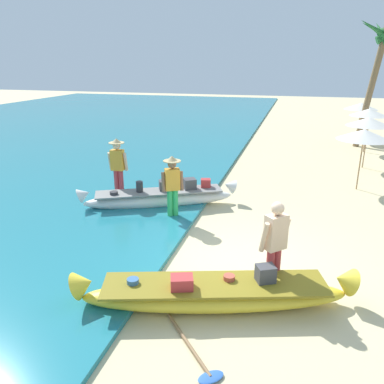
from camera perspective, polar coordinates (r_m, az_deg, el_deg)
The scene contains 12 objects.
ground_plane at distance 7.68m, azimuth 7.29°, elevation -11.50°, with size 80.00×80.00×0.00m, color beige.
boat_yellow_foreground at distance 6.52m, azimuth 3.41°, elevation -14.82°, with size 4.60×2.01×0.74m.
boat_white_midground at distance 10.65m, azimuth -4.73°, elevation -0.82°, with size 4.13×2.39×0.78m.
person_vendor_hatted at distance 9.61m, azimuth -2.94°, elevation 1.31°, with size 0.57×0.45×1.67m.
person_tourist_customer at distance 6.67m, azimuth 12.23°, elevation -7.41°, with size 0.53×0.53×1.70m.
person_vendor_assistant at distance 11.14m, azimuth -10.98°, elevation 3.98°, with size 0.56×0.44×1.83m.
parasol_row_0 at distance 12.87m, azimuth 24.24°, elevation 7.79°, with size 1.60×1.60×1.91m.
parasol_row_1 at distance 15.73m, azimuth 24.84°, elevation 9.47°, with size 1.60×1.60×1.91m.
parasol_row_2 at distance 18.63m, azimuth 24.85°, elevation 10.70°, with size 1.60×1.60×1.91m.
parasol_row_3 at distance 21.06m, azimuth 23.87°, elevation 11.59°, with size 1.60×1.60×1.91m.
palm_tree_mid_cluster at distance 19.77m, azimuth 26.64°, elevation 19.18°, with size 2.84×2.33×5.69m.
paddle at distance 5.74m, azimuth 0.55°, elevation -23.06°, with size 1.15×1.27×0.05m.
Camera 1 is at (0.82, -6.58, 3.88)m, focal length 35.85 mm.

